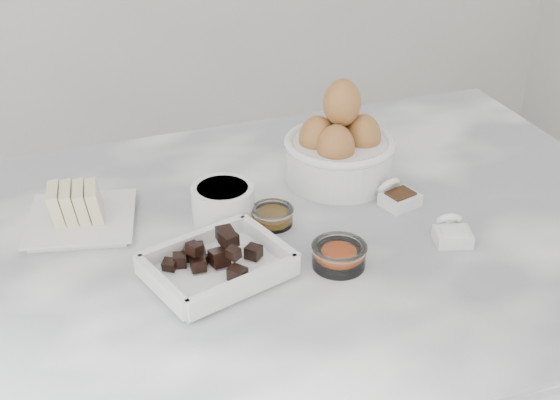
# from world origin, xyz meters

# --- Properties ---
(marble_slab) EXTENTS (1.20, 0.80, 0.04)m
(marble_slab) POSITION_xyz_m (0.00, 0.00, 0.92)
(marble_slab) COLOR white
(marble_slab) RESTS_ON cabinet
(chocolate_dish) EXTENTS (0.22, 0.19, 0.05)m
(chocolate_dish) POSITION_xyz_m (-0.11, -0.07, 0.96)
(chocolate_dish) COLOR white
(chocolate_dish) RESTS_ON marble_slab
(butter_plate) EXTENTS (0.19, 0.19, 0.06)m
(butter_plate) POSITION_xyz_m (-0.27, 0.13, 0.96)
(butter_plate) COLOR white
(butter_plate) RESTS_ON marble_slab
(sugar_ramekin) EXTENTS (0.10, 0.10, 0.06)m
(sugar_ramekin) POSITION_xyz_m (-0.06, 0.07, 0.97)
(sugar_ramekin) COLOR white
(sugar_ramekin) RESTS_ON marble_slab
(egg_bowl) EXTENTS (0.18, 0.18, 0.18)m
(egg_bowl) POSITION_xyz_m (0.16, 0.13, 1.00)
(egg_bowl) COLOR white
(egg_bowl) RESTS_ON marble_slab
(honey_bowl) EXTENTS (0.06, 0.06, 0.03)m
(honey_bowl) POSITION_xyz_m (0.01, 0.03, 0.95)
(honey_bowl) COLOR white
(honey_bowl) RESTS_ON marble_slab
(zest_bowl) EXTENTS (0.08, 0.08, 0.03)m
(zest_bowl) POSITION_xyz_m (0.06, -0.10, 0.96)
(zest_bowl) COLOR white
(zest_bowl) RESTS_ON marble_slab
(vanilla_spoon) EXTENTS (0.06, 0.08, 0.04)m
(vanilla_spoon) POSITION_xyz_m (0.21, 0.02, 0.95)
(vanilla_spoon) COLOR white
(vanilla_spoon) RESTS_ON marble_slab
(salt_spoon) EXTENTS (0.06, 0.07, 0.04)m
(salt_spoon) POSITION_xyz_m (0.24, -0.10, 0.95)
(salt_spoon) COLOR white
(salt_spoon) RESTS_ON marble_slab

